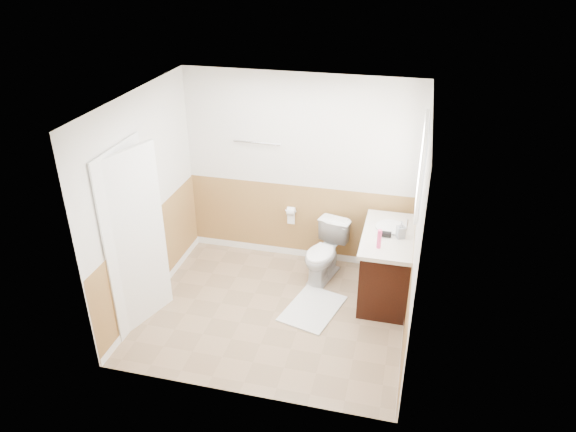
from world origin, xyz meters
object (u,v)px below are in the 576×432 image
(bath_mat, at_px, (313,309))
(soap_dispenser, at_px, (401,230))
(vanity_cabinet, at_px, (387,267))
(lotion_bottle, at_px, (379,239))
(toilet, at_px, (324,253))

(bath_mat, distance_m, soap_dispenser, 1.38)
(bath_mat, relative_size, vanity_cabinet, 0.73)
(lotion_bottle, bearing_deg, bath_mat, -166.57)
(bath_mat, distance_m, vanity_cabinet, 1.01)
(bath_mat, xyz_separation_m, soap_dispenser, (0.91, 0.45, 0.94))
(bath_mat, bearing_deg, vanity_cabinet, 32.52)
(lotion_bottle, bearing_deg, toilet, 142.02)
(lotion_bottle, distance_m, soap_dispenser, 0.36)
(vanity_cabinet, height_order, soap_dispenser, soap_dispenser)
(vanity_cabinet, xyz_separation_m, lotion_bottle, (-0.10, -0.34, 0.56))
(bath_mat, height_order, soap_dispenser, soap_dispenser)
(toilet, relative_size, soap_dispenser, 3.62)
(toilet, bearing_deg, vanity_cabinet, 0.72)
(toilet, distance_m, vanity_cabinet, 0.81)
(bath_mat, bearing_deg, lotion_bottle, 13.43)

